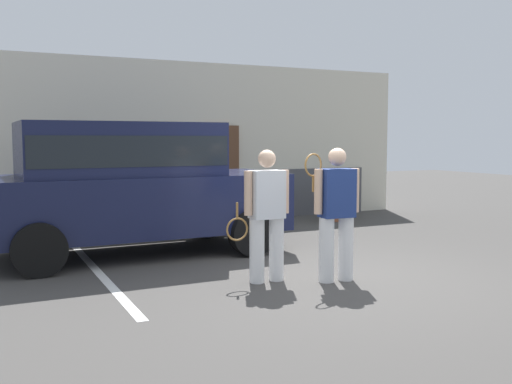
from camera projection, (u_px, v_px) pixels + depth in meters
The scene contains 7 objects.
ground_plane at pixel (336, 278), 7.57m from camera, with size 40.00×40.00×0.00m, color #423F3D.
parking_stripe_0 at pixel (101, 275), 7.75m from camera, with size 0.12×4.40×0.01m, color silver.
house_frontage at pixel (188, 147), 12.70m from camera, with size 10.57×0.40×3.45m.
parked_suv at pixel (129, 182), 9.04m from camera, with size 4.63×2.22×2.05m.
tennis_player_man at pixel (266, 214), 7.33m from camera, with size 0.88×0.26×1.67m.
tennis_player_woman at pixel (336, 212), 7.35m from camera, with size 0.76×0.29×1.69m.
potted_plant_by_porch at pixel (335, 198), 12.88m from camera, with size 0.68×0.68×0.90m.
Camera 1 is at (-4.14, -6.26, 1.80)m, focal length 40.97 mm.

